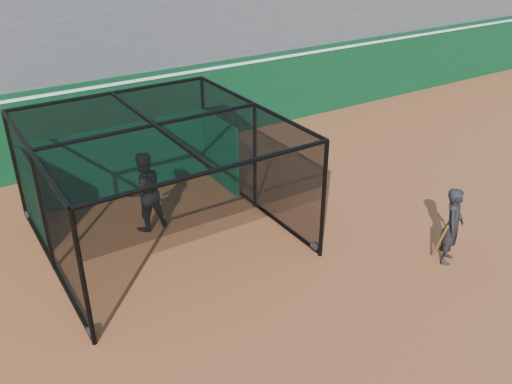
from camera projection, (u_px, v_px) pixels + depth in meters
ground at (274, 309)px, 10.37m from camera, size 120.00×120.00×0.00m
outfield_wall at (113, 118)px, 16.10m from camera, size 50.00×0.50×2.50m
batting_cage at (159, 182)px, 12.13m from camera, size 5.16×5.43×2.73m
batter at (144, 192)px, 12.57m from camera, size 1.00×0.81×1.94m
on_deck_player at (452, 226)px, 11.42m from camera, size 0.76×0.69×1.74m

